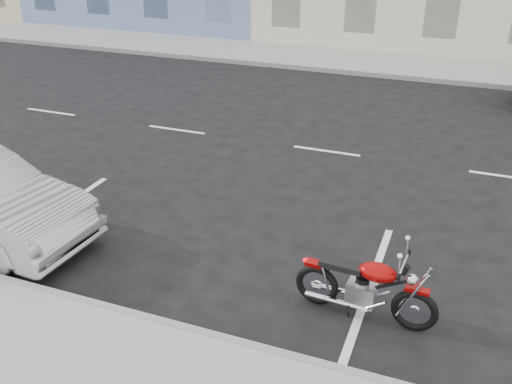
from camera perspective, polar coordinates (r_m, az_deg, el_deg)
ground at (r=13.31m, az=15.42°, el=2.77°), size 120.00×120.00×0.00m
sidewalk_far at (r=22.35m, az=5.32°, el=13.30°), size 80.00×3.40×0.15m
curb_near at (r=9.41m, az=-23.15°, el=-8.50°), size 80.00×0.12×0.16m
curb_far at (r=20.76m, az=3.97°, el=12.34°), size 80.00×0.12×0.16m
motorcycle at (r=7.99m, az=15.87°, el=-10.58°), size 2.02×0.67×1.01m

